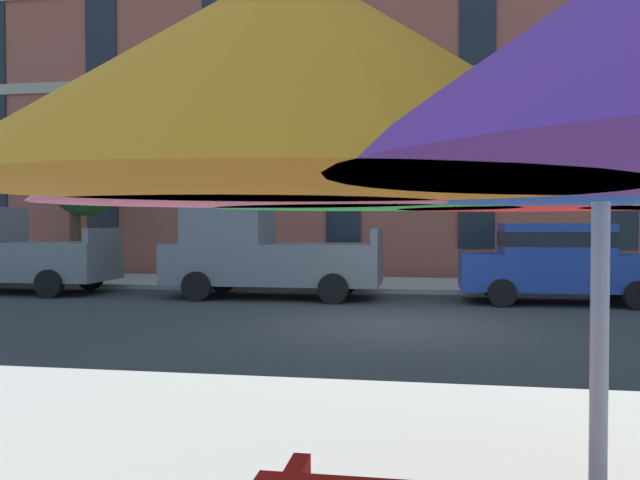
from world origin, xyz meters
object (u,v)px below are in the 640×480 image
street_tree_left (81,176)px  patio_umbrella (602,123)px  pickup_gray (6,253)px  sedan_blue (558,261)px  pickup_gray_midblock (264,255)px

street_tree_left → patio_umbrella: bearing=-55.3°
pickup_gray → patio_umbrella: bearing=-48.4°
pickup_gray → sedan_blue: size_ratio=1.16×
pickup_gray_midblock → patio_umbrella: size_ratio=1.30×
pickup_gray_midblock → sedan_blue: 6.75m
pickup_gray → pickup_gray_midblock: 6.85m
pickup_gray → pickup_gray_midblock: same height
patio_umbrella → pickup_gray: bearing=131.6°
street_tree_left → patio_umbrella: 19.24m
pickup_gray → street_tree_left: 3.79m
sedan_blue → patio_umbrella: (-2.31, -12.70, 1.18)m
sedan_blue → street_tree_left: bearing=166.9°
sedan_blue → patio_umbrella: size_ratio=1.12×
sedan_blue → pickup_gray: bearing=180.0°
sedan_blue → street_tree_left: 13.80m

